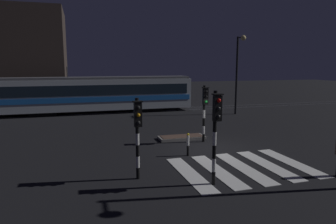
{
  "coord_description": "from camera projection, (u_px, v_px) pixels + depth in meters",
  "views": [
    {
      "loc": [
        -6.52,
        -13.98,
        4.33
      ],
      "look_at": [
        -1.26,
        4.0,
        1.4
      ],
      "focal_mm": 32.39,
      "sensor_mm": 36.0,
      "label": 1
    }
  ],
  "objects": [
    {
      "name": "traffic_light_median_centre",
      "position": [
        205.0,
        105.0,
        16.79
      ],
      "size": [
        0.36,
        0.42,
        3.2
      ],
      "color": "black",
      "rests_on": "ground"
    },
    {
      "name": "traffic_light_corner_near_left",
      "position": [
        138.0,
        127.0,
        11.23
      ],
      "size": [
        0.36,
        0.42,
        3.12
      ],
      "color": "black",
      "rests_on": "ground"
    },
    {
      "name": "traffic_island",
      "position": [
        182.0,
        137.0,
        17.85
      ],
      "size": [
        2.74,
        1.02,
        0.18
      ],
      "color": "slate",
      "rests_on": "ground"
    },
    {
      "name": "rail_near",
      "position": [
        153.0,
        111.0,
        28.31
      ],
      "size": [
        80.0,
        0.12,
        0.03
      ],
      "primitive_type": "cube",
      "color": "#59595E",
      "rests_on": "ground"
    },
    {
      "name": "street_lamp_trackside_right",
      "position": [
        238.0,
        65.0,
        25.98
      ],
      "size": [
        0.44,
        1.21,
        6.75
      ],
      "color": "black",
      "rests_on": "ground"
    },
    {
      "name": "crosswalk_zebra",
      "position": [
        243.0,
        168.0,
        12.84
      ],
      "size": [
        5.64,
        4.22,
        0.02
      ],
      "color": "silver",
      "rests_on": "ground"
    },
    {
      "name": "tram",
      "position": [
        98.0,
        94.0,
        27.34
      ],
      "size": [
        17.18,
        2.58,
        4.15
      ],
      "color": "#B2BCC1",
      "rests_on": "ground"
    },
    {
      "name": "bollard_island_edge",
      "position": [
        188.0,
        144.0,
        14.49
      ],
      "size": [
        0.12,
        0.12,
        1.11
      ],
      "color": "black",
      "rests_on": "ground"
    },
    {
      "name": "rail_far",
      "position": [
        150.0,
        109.0,
        29.67
      ],
      "size": [
        80.0,
        0.12,
        0.03
      ],
      "primitive_type": "cube",
      "color": "#59595E",
      "rests_on": "ground"
    },
    {
      "name": "traffic_light_kerb_mid_left",
      "position": [
        216.0,
        124.0,
        10.65
      ],
      "size": [
        0.36,
        0.42,
        3.44
      ],
      "color": "black",
      "rests_on": "ground"
    },
    {
      "name": "building_backdrop",
      "position": [
        3.0,
        58.0,
        31.45
      ],
      "size": [
        12.34,
        8.0,
        10.05
      ],
      "primitive_type": "cube",
      "color": "#382D28",
      "rests_on": "ground"
    },
    {
      "name": "ground_plane",
      "position": [
        213.0,
        149.0,
        15.74
      ],
      "size": [
        120.0,
        120.0,
        0.0
      ],
      "primitive_type": "plane",
      "color": "black"
    }
  ]
}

